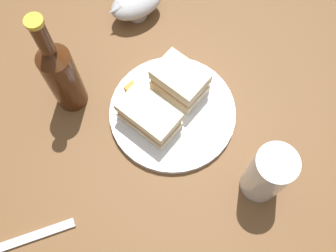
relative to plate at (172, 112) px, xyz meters
name	(u,v)px	position (x,y,z in m)	size (l,w,h in m)	color
ground_plane	(166,211)	(-0.03, -0.07, -0.71)	(6.00, 6.00, 0.00)	#4C4238
dining_table	(165,190)	(-0.03, -0.07, -0.36)	(1.26, 0.98, 0.70)	brown
plate	(172,112)	(0.00, 0.00, 0.00)	(0.26, 0.26, 0.01)	white
sandwich_half_left	(180,82)	(0.02, 0.05, 0.04)	(0.12, 0.12, 0.07)	beige
sandwich_half_right	(149,116)	(-0.05, -0.02, 0.04)	(0.13, 0.13, 0.06)	beige
potato_wedge_front	(148,105)	(-0.05, 0.02, 0.02)	(0.05, 0.02, 0.02)	#B77F33
potato_wedge_middle	(134,92)	(-0.07, 0.05, 0.02)	(0.04, 0.02, 0.02)	gold
potato_wedge_back	(169,80)	(0.00, 0.07, 0.02)	(0.04, 0.02, 0.02)	gold
potato_wedge_left_edge	(171,89)	(0.00, 0.04, 0.02)	(0.04, 0.02, 0.02)	#B77F33
pint_glass	(266,176)	(0.13, -0.17, 0.05)	(0.07, 0.07, 0.14)	white
gravy_boat	(138,3)	(-0.03, 0.26, 0.03)	(0.14, 0.11, 0.07)	#B7B7BC
cider_bottle	(61,74)	(-0.20, 0.07, 0.09)	(0.06, 0.06, 0.26)	#47230F
fork	(26,239)	(-0.31, -0.20, 0.00)	(0.18, 0.02, 0.01)	silver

